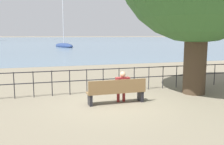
# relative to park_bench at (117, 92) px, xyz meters

# --- Properties ---
(ground_plane) EXTENTS (1000.00, 1000.00, 0.00)m
(ground_plane) POSITION_rel_park_bench_xyz_m (0.00, 0.07, -0.44)
(ground_plane) COLOR #7A705B
(harbor_water) EXTENTS (600.00, 300.00, 0.01)m
(harbor_water) POSITION_rel_park_bench_xyz_m (0.00, 161.71, -0.44)
(harbor_water) COLOR slate
(harbor_water) RESTS_ON ground_plane
(park_bench) EXTENTS (2.14, 0.45, 0.90)m
(park_bench) POSITION_rel_park_bench_xyz_m (0.00, 0.00, 0.00)
(park_bench) COLOR brown
(park_bench) RESTS_ON ground_plane
(seated_person_left) EXTENTS (0.49, 0.35, 1.16)m
(seated_person_left) POSITION_rel_park_bench_xyz_m (0.25, 0.08, 0.20)
(seated_person_left) COLOR maroon
(seated_person_left) RESTS_ON ground_plane
(promenade_railing) EXTENTS (14.42, 0.04, 1.05)m
(promenade_railing) POSITION_rel_park_bench_xyz_m (0.00, 1.86, 0.25)
(promenade_railing) COLOR black
(promenade_railing) RESTS_ON ground_plane
(sailboat_2) EXTENTS (4.25, 7.85, 10.15)m
(sailboat_2) POSITION_rel_park_bench_xyz_m (3.02, 44.70, -0.16)
(sailboat_2) COLOR navy
(sailboat_2) RESTS_ON ground_plane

